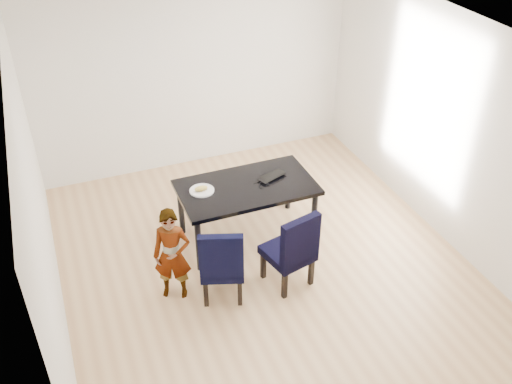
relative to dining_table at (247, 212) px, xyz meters
name	(u,v)px	position (x,y,z in m)	size (l,w,h in m)	color
floor	(262,261)	(0.00, -0.50, -0.38)	(4.50, 5.00, 0.01)	tan
ceiling	(264,35)	(0.00, -0.50, 2.33)	(4.50, 5.00, 0.01)	white
wall_back	(195,75)	(0.00, 2.00, 0.98)	(4.50, 0.01, 2.70)	white
wall_front	(397,333)	(0.00, -3.00, 0.98)	(4.50, 0.01, 2.70)	white
wall_left	(37,209)	(-2.25, -0.50, 0.98)	(0.01, 5.00, 2.70)	white
wall_right	(442,125)	(2.25, -0.50, 0.98)	(0.01, 5.00, 2.70)	white
dining_table	(247,212)	(0.00, 0.00, 0.00)	(1.60, 0.90, 0.75)	black
chair_left	(222,260)	(-0.60, -0.83, 0.10)	(0.45, 0.47, 0.94)	black
chair_right	(288,247)	(0.13, -0.91, 0.11)	(0.47, 0.49, 0.98)	black
child	(172,255)	(-1.08, -0.65, 0.17)	(0.40, 0.26, 1.10)	orange
plate	(202,191)	(-0.52, 0.08, 0.38)	(0.29, 0.29, 0.02)	silver
sandwich	(201,188)	(-0.53, 0.07, 0.42)	(0.16, 0.07, 0.06)	gold
laptop	(269,175)	(0.32, 0.10, 0.39)	(0.36, 0.23, 0.03)	black
cable_tangle	(264,186)	(0.19, -0.08, 0.38)	(0.13, 0.13, 0.01)	black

